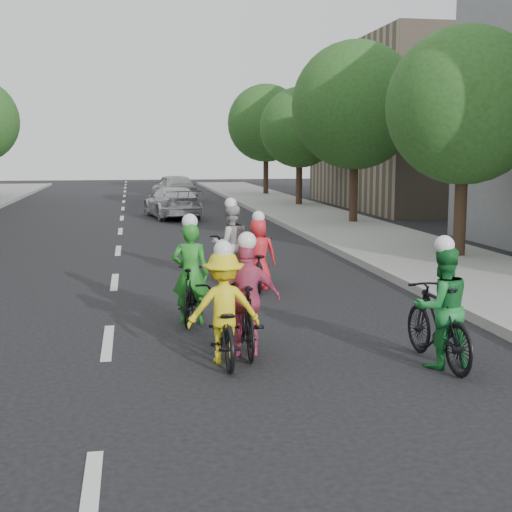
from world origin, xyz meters
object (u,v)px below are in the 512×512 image
object	(u,v)px
cyclist_3	(190,285)
cyclist_5	(440,316)
follow_car_trail	(174,188)
cyclist_2	(231,253)
follow_car_lead	(172,202)
cyclist_4	(223,317)
cyclist_0	(246,309)
cyclist_1	(258,261)

from	to	relation	value
cyclist_3	cyclist_5	bearing A→B (deg)	146.84
follow_car_trail	cyclist_2	bearing A→B (deg)	79.19
cyclist_2	follow_car_lead	size ratio (longest dim) A/B	0.43
cyclist_4	cyclist_2	bearing A→B (deg)	-98.72
follow_car_lead	cyclist_4	bearing A→B (deg)	79.45
cyclist_0	cyclist_3	world-z (taller)	cyclist_3
cyclist_1	cyclist_5	xyz separation A→B (m)	(1.43, -5.75, 0.09)
cyclist_2	cyclist_4	xyz separation A→B (m)	(-0.90, -5.73, -0.05)
cyclist_3	cyclist_4	distance (m)	2.28
cyclist_1	cyclist_2	xyz separation A→B (m)	(-0.48, 0.69, 0.08)
cyclist_0	cyclist_3	distance (m)	2.08
cyclist_2	cyclist_0	bearing A→B (deg)	77.46
cyclist_1	follow_car_lead	xyz separation A→B (m)	(-0.84, 16.02, 0.08)
cyclist_1	follow_car_trail	size ratio (longest dim) A/B	0.44
follow_car_lead	cyclist_0	bearing A→B (deg)	80.45
cyclist_0	cyclist_5	bearing A→B (deg)	160.11
cyclist_1	cyclist_3	bearing A→B (deg)	67.22
cyclist_4	cyclist_5	bearing A→B (deg)	166.05
cyclist_1	follow_car_trail	xyz separation A→B (m)	(-0.19, 25.81, 0.20)
cyclist_3	cyclist_1	bearing A→B (deg)	-109.54
cyclist_3	cyclist_0	bearing A→B (deg)	118.54
cyclist_4	follow_car_trail	xyz separation A→B (m)	(1.19, 30.85, 0.17)
cyclist_1	follow_car_lead	bearing A→B (deg)	-79.24
cyclist_3	follow_car_trail	bearing A→B (deg)	-81.89
cyclist_1	cyclist_0	bearing A→B (deg)	85.76
cyclist_1	follow_car_lead	world-z (taller)	cyclist_1
cyclist_2	cyclist_5	distance (m)	6.71
cyclist_3	cyclist_2	bearing A→B (deg)	-97.52
cyclist_0	follow_car_lead	world-z (taller)	cyclist_0
cyclist_0	cyclist_3	bearing A→B (deg)	-70.10
cyclist_5	follow_car_trail	xyz separation A→B (m)	(-1.62, 31.56, 0.11)
cyclist_1	cyclist_3	world-z (taller)	cyclist_3
cyclist_3	cyclist_4	xyz separation A→B (m)	(0.26, -2.27, -0.02)
cyclist_3	follow_car_lead	xyz separation A→B (m)	(0.80, 18.79, 0.02)
cyclist_2	cyclist_5	bearing A→B (deg)	99.57
cyclist_1	follow_car_trail	world-z (taller)	cyclist_1
follow_car_lead	cyclist_3	bearing A→B (deg)	78.49
follow_car_trail	cyclist_3	bearing A→B (deg)	76.95
cyclist_2	cyclist_3	distance (m)	3.65
cyclist_5	cyclist_0	bearing A→B (deg)	-25.03
cyclist_1	cyclist_2	world-z (taller)	cyclist_2
cyclist_1	follow_car_trail	bearing A→B (deg)	-81.82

